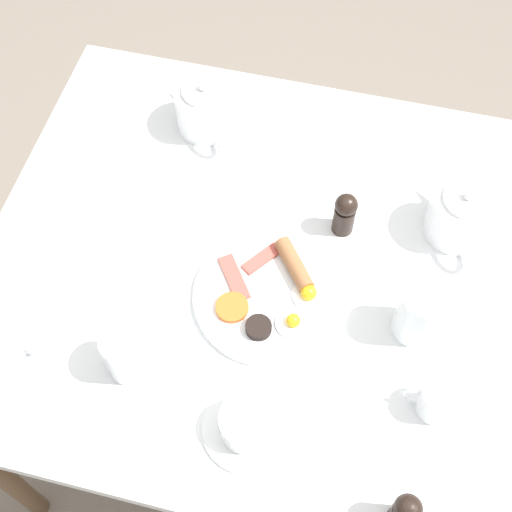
{
  "coord_description": "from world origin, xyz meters",
  "views": [
    {
      "loc": [
        -0.16,
        0.66,
        1.91
      ],
      "look_at": [
        0.0,
        0.0,
        0.76
      ],
      "focal_mm": 50.0,
      "sensor_mm": 36.0,
      "label": 1
    }
  ],
  "objects_px": {
    "teapot_far": "(205,109)",
    "pepper_grinder": "(345,213)",
    "breakfast_plate": "(271,295)",
    "creamer_jug": "(437,401)",
    "knife_by_plate": "(94,239)",
    "teapot_near": "(460,216)",
    "teacup_with_saucer_left": "(247,424)",
    "fork_by_plate": "(331,129)",
    "teacup_with_saucer_right": "(2,342)",
    "water_glass_short": "(127,353)",
    "salt_grinder": "(405,512)",
    "water_glass_tall": "(419,313)"
  },
  "relations": [
    {
      "from": "fork_by_plate",
      "to": "knife_by_plate",
      "type": "relative_size",
      "value": 0.96
    },
    {
      "from": "teapot_near",
      "to": "teacup_with_saucer_left",
      "type": "bearing_deg",
      "value": 124.62
    },
    {
      "from": "water_glass_short",
      "to": "teacup_with_saucer_left",
      "type": "bearing_deg",
      "value": 164.35
    },
    {
      "from": "teapot_near",
      "to": "water_glass_tall",
      "type": "height_order",
      "value": "teapot_near"
    },
    {
      "from": "teapot_far",
      "to": "creamer_jug",
      "type": "relative_size",
      "value": 1.98
    },
    {
      "from": "teapot_far",
      "to": "creamer_jug",
      "type": "bearing_deg",
      "value": -169.71
    },
    {
      "from": "pepper_grinder",
      "to": "teapot_far",
      "type": "bearing_deg",
      "value": -30.05
    },
    {
      "from": "creamer_jug",
      "to": "fork_by_plate",
      "type": "xyz_separation_m",
      "value": [
        0.28,
        -0.56,
        -0.03
      ]
    },
    {
      "from": "teacup_with_saucer_right",
      "to": "pepper_grinder",
      "type": "xyz_separation_m",
      "value": [
        -0.53,
        -0.39,
        0.03
      ]
    },
    {
      "from": "teacup_with_saucer_right",
      "to": "water_glass_short",
      "type": "bearing_deg",
      "value": -174.17
    },
    {
      "from": "teacup_with_saucer_left",
      "to": "salt_grinder",
      "type": "xyz_separation_m",
      "value": [
        -0.26,
        0.08,
        0.03
      ]
    },
    {
      "from": "teacup_with_saucer_right",
      "to": "pepper_grinder",
      "type": "height_order",
      "value": "pepper_grinder"
    },
    {
      "from": "teapot_far",
      "to": "pepper_grinder",
      "type": "distance_m",
      "value": 0.38
    },
    {
      "from": "teacup_with_saucer_left",
      "to": "water_glass_short",
      "type": "xyz_separation_m",
      "value": [
        0.23,
        -0.06,
        0.03
      ]
    },
    {
      "from": "teacup_with_saucer_left",
      "to": "creamer_jug",
      "type": "height_order",
      "value": "creamer_jug"
    },
    {
      "from": "teapot_far",
      "to": "creamer_jug",
      "type": "height_order",
      "value": "teapot_far"
    },
    {
      "from": "teacup_with_saucer_left",
      "to": "creamer_jug",
      "type": "distance_m",
      "value": 0.32
    },
    {
      "from": "breakfast_plate",
      "to": "knife_by_plate",
      "type": "bearing_deg",
      "value": -6.46
    },
    {
      "from": "breakfast_plate",
      "to": "fork_by_plate",
      "type": "distance_m",
      "value": 0.42
    },
    {
      "from": "teacup_with_saucer_left",
      "to": "knife_by_plate",
      "type": "distance_m",
      "value": 0.48
    },
    {
      "from": "breakfast_plate",
      "to": "creamer_jug",
      "type": "distance_m",
      "value": 0.34
    },
    {
      "from": "breakfast_plate",
      "to": "teapot_far",
      "type": "bearing_deg",
      "value": -58.28
    },
    {
      "from": "breakfast_plate",
      "to": "creamer_jug",
      "type": "bearing_deg",
      "value": 155.88
    },
    {
      "from": "teapot_near",
      "to": "creamer_jug",
      "type": "height_order",
      "value": "teapot_near"
    },
    {
      "from": "salt_grinder",
      "to": "teacup_with_saucer_left",
      "type": "bearing_deg",
      "value": -17.36
    },
    {
      "from": "teapot_far",
      "to": "knife_by_plate",
      "type": "distance_m",
      "value": 0.36
    },
    {
      "from": "teacup_with_saucer_right",
      "to": "fork_by_plate",
      "type": "relative_size",
      "value": 0.82
    },
    {
      "from": "teapot_near",
      "to": "creamer_jug",
      "type": "xyz_separation_m",
      "value": [
        -0.0,
        0.37,
        -0.02
      ]
    },
    {
      "from": "teapot_near",
      "to": "water_glass_short",
      "type": "height_order",
      "value": "teapot_near"
    },
    {
      "from": "teapot_near",
      "to": "knife_by_plate",
      "type": "bearing_deg",
      "value": 81.72
    },
    {
      "from": "teapot_far",
      "to": "pepper_grinder",
      "type": "xyz_separation_m",
      "value": [
        -0.33,
        0.19,
        0.0
      ]
    },
    {
      "from": "teacup_with_saucer_right",
      "to": "teapot_far",
      "type": "bearing_deg",
      "value": -109.36
    },
    {
      "from": "teapot_near",
      "to": "water_glass_short",
      "type": "xyz_separation_m",
      "value": [
        0.52,
        0.41,
        0.0
      ]
    },
    {
      "from": "knife_by_plate",
      "to": "pepper_grinder",
      "type": "bearing_deg",
      "value": -163.21
    },
    {
      "from": "teapot_far",
      "to": "knife_by_plate",
      "type": "bearing_deg",
      "value": 121.72
    },
    {
      "from": "pepper_grinder",
      "to": "creamer_jug",
      "type": "bearing_deg",
      "value": 123.64
    },
    {
      "from": "water_glass_tall",
      "to": "fork_by_plate",
      "type": "height_order",
      "value": "water_glass_tall"
    },
    {
      "from": "breakfast_plate",
      "to": "teacup_with_saucer_left",
      "type": "bearing_deg",
      "value": 94.14
    },
    {
      "from": "teacup_with_saucer_left",
      "to": "teacup_with_saucer_right",
      "type": "xyz_separation_m",
      "value": [
        0.45,
        -0.04,
        -0.0
      ]
    },
    {
      "from": "water_glass_short",
      "to": "breakfast_plate",
      "type": "bearing_deg",
      "value": -137.84
    },
    {
      "from": "water_glass_tall",
      "to": "water_glass_short",
      "type": "xyz_separation_m",
      "value": [
        0.47,
        0.19,
        -0.01
      ]
    },
    {
      "from": "water_glass_short",
      "to": "pepper_grinder",
      "type": "xyz_separation_m",
      "value": [
        -0.31,
        -0.37,
        -0.0
      ]
    },
    {
      "from": "teapot_near",
      "to": "knife_by_plate",
      "type": "xyz_separation_m",
      "value": [
        0.67,
        0.19,
        -0.05
      ]
    },
    {
      "from": "teapot_near",
      "to": "fork_by_plate",
      "type": "height_order",
      "value": "teapot_near"
    },
    {
      "from": "water_glass_tall",
      "to": "fork_by_plate",
      "type": "bearing_deg",
      "value": -61.71
    },
    {
      "from": "breakfast_plate",
      "to": "water_glass_tall",
      "type": "xyz_separation_m",
      "value": [
        -0.26,
        0.0,
        0.05
      ]
    },
    {
      "from": "salt_grinder",
      "to": "knife_by_plate",
      "type": "bearing_deg",
      "value": -30.16
    },
    {
      "from": "teacup_with_saucer_right",
      "to": "creamer_jug",
      "type": "xyz_separation_m",
      "value": [
        -0.75,
        -0.07,
        0.01
      ]
    },
    {
      "from": "fork_by_plate",
      "to": "teacup_with_saucer_left",
      "type": "bearing_deg",
      "value": 88.67
    },
    {
      "from": "creamer_jug",
      "to": "fork_by_plate",
      "type": "relative_size",
      "value": 0.48
    }
  ]
}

